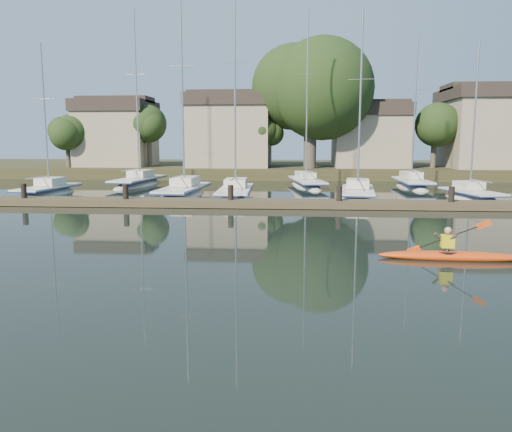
# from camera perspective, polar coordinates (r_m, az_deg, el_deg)

# --- Properties ---
(ground) EXTENTS (160.00, 160.00, 0.00)m
(ground) POSITION_cam_1_polar(r_m,az_deg,el_deg) (13.96, 2.09, -6.58)
(ground) COLOR black
(ground) RESTS_ON ground
(kayak) EXTENTS (4.50, 1.03, 1.43)m
(kayak) POSITION_cam_1_polar(r_m,az_deg,el_deg) (16.65, 21.38, -4.07)
(kayak) COLOR red
(kayak) RESTS_ON ground
(dock) EXTENTS (34.00, 2.00, 1.80)m
(dock) POSITION_cam_1_polar(r_m,az_deg,el_deg) (27.69, 3.26, 1.45)
(dock) COLOR #4E432C
(dock) RESTS_ON ground
(sailboat_0) EXTENTS (2.49, 7.18, 11.20)m
(sailboat_0) POSITION_cam_1_polar(r_m,az_deg,el_deg) (36.89, -22.64, 1.99)
(sailboat_0) COLOR silver
(sailboat_0) RESTS_ON ground
(sailboat_1) EXTENTS (2.64, 8.98, 14.52)m
(sailboat_1) POSITION_cam_1_polar(r_m,az_deg,el_deg) (33.46, -8.27, 1.93)
(sailboat_1) COLOR silver
(sailboat_1) RESTS_ON ground
(sailboat_2) EXTENTS (2.39, 8.93, 14.67)m
(sailboat_2) POSITION_cam_1_polar(r_m,az_deg,el_deg) (32.47, -2.37, 1.83)
(sailboat_2) COLOR silver
(sailboat_2) RESTS_ON ground
(sailboat_3) EXTENTS (3.06, 8.18, 12.88)m
(sailboat_3) POSITION_cam_1_polar(r_m,az_deg,el_deg) (32.44, 11.49, 1.65)
(sailboat_3) COLOR silver
(sailboat_3) RESTS_ON ground
(sailboat_4) EXTENTS (3.07, 6.62, 10.84)m
(sailboat_4) POSITION_cam_1_polar(r_m,az_deg,el_deg) (34.17, 23.33, 1.48)
(sailboat_4) COLOR silver
(sailboat_4) RESTS_ON ground
(sailboat_5) EXTENTS (2.96, 9.39, 15.28)m
(sailboat_5) POSITION_cam_1_polar(r_m,az_deg,el_deg) (42.13, -13.26, 3.17)
(sailboat_5) COLOR silver
(sailboat_5) RESTS_ON ground
(sailboat_6) EXTENTS (3.46, 9.70, 15.11)m
(sailboat_6) POSITION_cam_1_polar(r_m,az_deg,el_deg) (40.49, 5.76, 3.16)
(sailboat_6) COLOR silver
(sailboat_6) RESTS_ON ground
(sailboat_7) EXTENTS (2.23, 8.15, 13.11)m
(sailboat_7) POSITION_cam_1_polar(r_m,az_deg,el_deg) (41.26, 17.36, 2.89)
(sailboat_7) COLOR silver
(sailboat_7) RESTS_ON ground
(shore) EXTENTS (90.00, 25.25, 12.75)m
(shore) POSITION_cam_1_polar(r_m,az_deg,el_deg) (53.77, 5.60, 8.14)
(shore) COLOR #282E17
(shore) RESTS_ON ground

